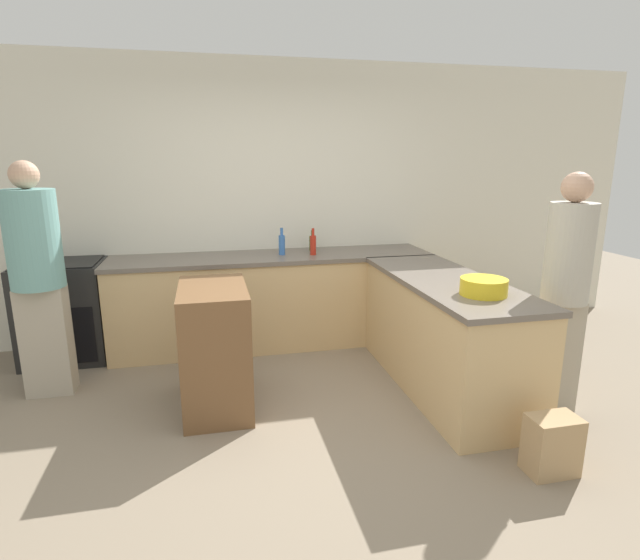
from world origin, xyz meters
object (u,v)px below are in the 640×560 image
object	(u,v)px
water_bottle_blue	(282,244)
olive_oil_bottle	(313,243)
range_oven	(65,311)
island_table	(215,348)
mixing_bowl	(484,287)
person_at_peninsula	(566,285)
person_by_range	(38,273)
hot_sauce_bottle	(313,244)
paper_bag	(552,445)

from	to	relation	value
water_bottle_blue	olive_oil_bottle	bearing A→B (deg)	24.66
range_oven	island_table	size ratio (longest dim) A/B	0.99
mixing_bowl	person_at_peninsula	world-z (taller)	person_at_peninsula
island_table	person_by_range	distance (m)	1.44
hot_sauce_bottle	person_at_peninsula	size ratio (longest dim) A/B	0.15
water_bottle_blue	person_at_peninsula	bearing A→B (deg)	-46.41
olive_oil_bottle	person_at_peninsula	world-z (taller)	person_at_peninsula
island_table	hot_sauce_bottle	bearing A→B (deg)	49.30
range_oven	hot_sauce_bottle	size ratio (longest dim) A/B	3.52
person_at_peninsula	island_table	bearing A→B (deg)	165.96
mixing_bowl	olive_oil_bottle	size ratio (longest dim) A/B	1.55
range_oven	hot_sauce_bottle	bearing A→B (deg)	-2.67
island_table	mixing_bowl	bearing A→B (deg)	-16.87
paper_bag	mixing_bowl	bearing A→B (deg)	96.35
water_bottle_blue	olive_oil_bottle	distance (m)	0.36
range_oven	island_table	distance (m)	1.78
island_table	person_at_peninsula	xyz separation A→B (m)	(2.36, -0.59, 0.48)
person_by_range	paper_bag	xyz separation A→B (m)	(3.10, -1.76, -0.78)
island_table	paper_bag	bearing A→B (deg)	-34.02
water_bottle_blue	person_at_peninsula	size ratio (longest dim) A/B	0.15
person_at_peninsula	mixing_bowl	bearing A→B (deg)	174.82
range_oven	island_table	xyz separation A→B (m)	(1.29, -1.22, 0.01)
island_table	olive_oil_bottle	world-z (taller)	olive_oil_bottle
person_by_range	paper_bag	bearing A→B (deg)	-29.56
island_table	mixing_bowl	size ratio (longest dim) A/B	2.90
range_oven	mixing_bowl	bearing A→B (deg)	-29.82
olive_oil_bottle	mixing_bowl	bearing A→B (deg)	-67.63
range_oven	hot_sauce_bottle	distance (m)	2.32
range_oven	olive_oil_bottle	distance (m)	2.35
range_oven	paper_bag	bearing A→B (deg)	-38.14
mixing_bowl	paper_bag	size ratio (longest dim) A/B	0.89
hot_sauce_bottle	person_by_range	size ratio (longest dim) A/B	0.14
island_table	person_at_peninsula	size ratio (longest dim) A/B	0.53
water_bottle_blue	person_by_range	size ratio (longest dim) A/B	0.15
water_bottle_blue	person_at_peninsula	xyz separation A→B (m)	(1.69, -1.78, -0.06)
person_by_range	range_oven	bearing A→B (deg)	93.58
range_oven	olive_oil_bottle	world-z (taller)	olive_oil_bottle
water_bottle_blue	hot_sauce_bottle	bearing A→B (deg)	-14.39
person_at_peninsula	olive_oil_bottle	bearing A→B (deg)	125.25
hot_sauce_bottle	mixing_bowl	bearing A→B (deg)	-63.75
range_oven	paper_bag	distance (m)	4.01
person_at_peninsula	paper_bag	world-z (taller)	person_at_peninsula
mixing_bowl	paper_bag	xyz separation A→B (m)	(0.08, -0.71, -0.76)
mixing_bowl	hot_sauce_bottle	xyz separation A→B (m)	(-0.81, 1.65, 0.04)
water_bottle_blue	person_at_peninsula	distance (m)	2.46
range_oven	person_at_peninsula	bearing A→B (deg)	-26.34
water_bottle_blue	olive_oil_bottle	world-z (taller)	water_bottle_blue
island_table	paper_bag	world-z (taller)	island_table
island_table	water_bottle_blue	size ratio (longest dim) A/B	3.53
hot_sauce_bottle	person_by_range	bearing A→B (deg)	-164.63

